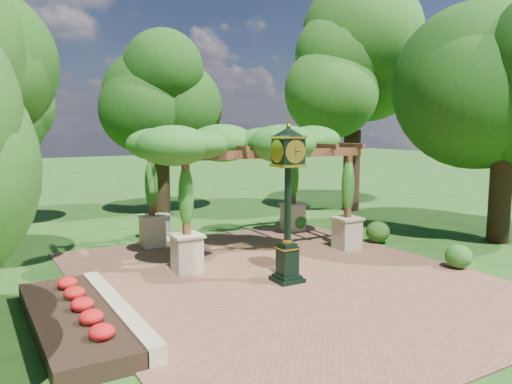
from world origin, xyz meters
TOP-DOWN VIEW (x-y plane):
  - ground at (0.00, 0.00)m, footprint 120.00×120.00m
  - brick_plaza at (0.00, 1.00)m, footprint 10.00×12.00m
  - border_wall at (-4.60, 0.50)m, footprint 0.35×5.00m
  - flower_bed at (-5.50, 0.50)m, footprint 1.50×5.00m
  - pedestal_clock at (-0.08, 0.77)m, footprint 0.83×0.83m
  - pergola at (0.89, 4.47)m, footprint 6.66×4.38m
  - sundial at (-0.99, 7.16)m, footprint 0.68×0.68m
  - shrub_front at (4.83, -0.71)m, footprint 0.88×0.88m
  - shrub_mid at (5.16, 2.83)m, footprint 0.93×0.93m
  - shrub_back at (3.89, 5.94)m, footprint 0.95×0.95m
  - tree_north at (0.82, 12.46)m, footprint 4.06×4.06m
  - tree_east_far at (9.12, 8.72)m, footprint 5.19×5.19m
  - tree_east_near at (9.02, 0.85)m, footprint 5.65×5.65m

SIDE VIEW (x-z plane):
  - ground at x=0.00m, z-range 0.00..0.00m
  - brick_plaza at x=0.00m, z-range 0.00..0.04m
  - flower_bed at x=-5.50m, z-range 0.00..0.36m
  - border_wall at x=-4.60m, z-range 0.00..0.40m
  - shrub_front at x=4.83m, z-range 0.04..0.71m
  - shrub_back at x=3.89m, z-range 0.04..0.75m
  - shrub_mid at x=5.16m, z-range 0.04..0.78m
  - sundial at x=-0.99m, z-range -0.06..0.90m
  - pedestal_clock at x=-0.08m, z-range 0.41..4.50m
  - pergola at x=0.89m, z-range 1.30..5.38m
  - tree_north at x=0.82m, z-range 1.45..9.30m
  - tree_east_near at x=9.02m, z-range 1.61..10.17m
  - tree_east_far at x=9.12m, z-range 1.88..11.97m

